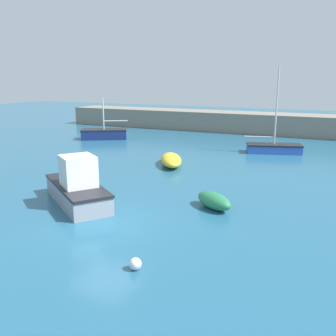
{
  "coord_description": "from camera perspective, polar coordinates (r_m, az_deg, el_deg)",
  "views": [
    {
      "loc": [
        8.13,
        -11.48,
        5.66
      ],
      "look_at": [
        -0.96,
        7.92,
        0.46
      ],
      "focal_mm": 40.0,
      "sensor_mm": 36.0,
      "label": 1
    }
  ],
  "objects": [
    {
      "name": "motorboat_with_cabin",
      "position": [
        17.58,
        -13.61,
        -2.9
      ],
      "size": [
        5.05,
        4.3,
        2.29
      ],
      "rotation": [
        0.0,
        0.0,
        2.52
      ],
      "color": "gray",
      "rests_on": "ground_plane"
    },
    {
      "name": "fishing_dinghy_green",
      "position": [
        16.72,
        7.02,
        -4.95
      ],
      "size": [
        2.23,
        1.94,
        0.71
      ],
      "rotation": [
        0.0,
        0.0,
        5.68
      ],
      "color": "#287A4C",
      "rests_on": "ground_plane"
    },
    {
      "name": "sailboat_tall_mast",
      "position": [
        29.85,
        15.82,
        2.99
      ],
      "size": [
        4.37,
        2.69,
        6.4
      ],
      "rotation": [
        0.0,
        0.0,
        0.3
      ],
      "color": "#2D56B7",
      "rests_on": "ground_plane"
    },
    {
      "name": "rowboat_blue_near",
      "position": [
        24.62,
        0.48,
        1.25
      ],
      "size": [
        2.88,
        3.77,
        0.75
      ],
      "rotation": [
        0.0,
        0.0,
        5.22
      ],
      "color": "yellow",
      "rests_on": "ground_plane"
    },
    {
      "name": "dinghy_near_pier",
      "position": [
        25.26,
        -13.54,
        0.98
      ],
      "size": [
        2.21,
        1.27,
        0.57
      ],
      "rotation": [
        0.0,
        0.0,
        3.07
      ],
      "color": "red",
      "rests_on": "ground_plane"
    },
    {
      "name": "sailboat_short_mast",
      "position": [
        35.81,
        -9.71,
        5.15
      ],
      "size": [
        4.47,
        3.58,
        3.84
      ],
      "rotation": [
        0.0,
        0.0,
        3.68
      ],
      "color": "navy",
      "rests_on": "ground_plane"
    },
    {
      "name": "mooring_buoy_white",
      "position": [
        11.68,
        -5.0,
        -14.34
      ],
      "size": [
        0.38,
        0.38,
        0.38
      ],
      "primitive_type": "sphere",
      "color": "white",
      "rests_on": "ground_plane"
    },
    {
      "name": "harbor_breakwater",
      "position": [
        40.41,
        13.43,
        6.7
      ],
      "size": [
        44.16,
        3.83,
        2.05
      ],
      "primitive_type": "cube",
      "color": "gray",
      "rests_on": "ground_plane"
    },
    {
      "name": "ground_plane",
      "position": [
        15.2,
        -9.54,
        -8.82
      ],
      "size": [
        120.0,
        120.0,
        0.2
      ],
      "primitive_type": "cube",
      "color": "#235B7A"
    }
  ]
}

